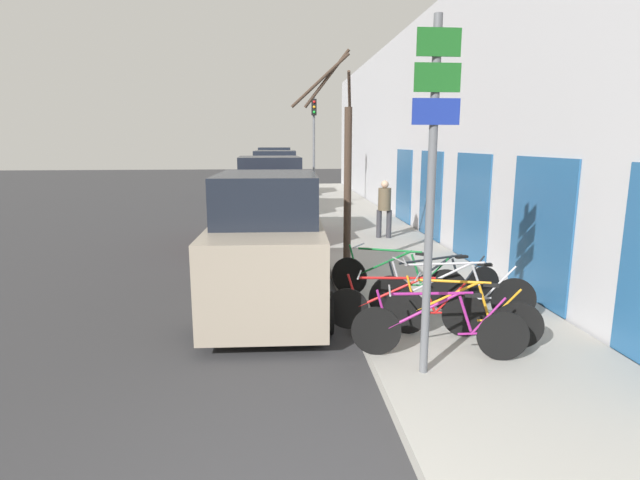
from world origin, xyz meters
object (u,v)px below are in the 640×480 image
object	(u,v)px
bicycle_2	(405,308)
traffic_light	(314,137)
parked_car_1	(270,204)
bicycle_4	(437,287)
street_tree	(345,173)
signpost	(432,182)
bicycle_1	(460,314)
parked_car_3	(275,175)
parked_car_2	(276,186)
bicycle_5	(396,279)
parked_car_0	(268,246)
bicycle_3	(452,295)
pedestrian_near	(384,205)
bicycle_0	(439,329)

from	to	relation	value
bicycle_2	traffic_light	distance (m)	14.49
parked_car_1	bicycle_4	bearing A→B (deg)	-69.16
parked_car_1	street_tree	distance (m)	4.12
signpost	bicycle_1	distance (m)	2.20
street_tree	traffic_light	world-z (taller)	traffic_light
traffic_light	parked_car_3	bearing A→B (deg)	108.07
bicycle_4	parked_car_3	bearing A→B (deg)	-6.35
bicycle_2	parked_car_2	xyz separation A→B (m)	(-1.72, 13.26, 0.61)
bicycle_1	bicycle_2	size ratio (longest dim) A/B	0.89
signpost	bicycle_2	distance (m)	2.25
signpost	traffic_light	size ratio (longest dim) A/B	0.88
bicycle_5	bicycle_4	bearing A→B (deg)	-97.58
parked_car_0	parked_car_2	world-z (taller)	parked_car_2
bicycle_1	parked_car_0	bearing A→B (deg)	75.11
bicycle_3	pedestrian_near	world-z (taller)	pedestrian_near
parked_car_1	pedestrian_near	xyz separation A→B (m)	(3.19, -0.30, -0.01)
parked_car_2	traffic_light	bearing A→B (deg)	34.03
bicycle_2	parked_car_1	xyz separation A→B (m)	(-1.92, 7.39, 0.58)
bicycle_0	traffic_light	size ratio (longest dim) A/B	0.48
parked_car_0	traffic_light	world-z (taller)	traffic_light
parked_car_0	parked_car_1	distance (m)	5.56
parked_car_2	parked_car_3	bearing A→B (deg)	91.65
bicycle_0	bicycle_1	bearing A→B (deg)	-31.15
parked_car_1	street_tree	world-z (taller)	street_tree
bicycle_0	parked_car_1	xyz separation A→B (m)	(-2.13, 8.25, 0.57)
bicycle_3	parked_car_2	bearing A→B (deg)	19.37
parked_car_0	street_tree	distance (m)	2.72
bicycle_4	bicycle_5	bearing A→B (deg)	34.25
bicycle_0	street_tree	world-z (taller)	street_tree
parked_car_3	bicycle_1	bearing A→B (deg)	-80.96
signpost	parked_car_3	distance (m)	20.48
bicycle_5	traffic_light	distance (m)	13.15
bicycle_1	pedestrian_near	bearing A→B (deg)	20.67
signpost	parked_car_1	xyz separation A→B (m)	(-1.83, 8.64, -1.28)
signpost	bicycle_2	bearing A→B (deg)	85.71
bicycle_3	traffic_light	size ratio (longest dim) A/B	0.55
bicycle_5	parked_car_2	distance (m)	12.07
bicycle_4	parked_car_0	distance (m)	2.88
parked_car_0	parked_car_2	xyz separation A→B (m)	(0.20, 11.43, 0.07)
bicycle_1	pedestrian_near	xyz separation A→B (m)	(0.60, 7.45, 0.56)
bicycle_4	parked_car_1	distance (m)	7.07
signpost	parked_car_2	xyz separation A→B (m)	(-1.63, 14.51, -1.26)
parked_car_0	parked_car_1	xyz separation A→B (m)	(-0.01, 5.56, 0.04)
bicycle_3	parked_car_0	size ratio (longest dim) A/B	0.54
parked_car_3	signpost	bearing A→B (deg)	-83.39
parked_car_3	street_tree	xyz separation A→B (m)	(1.38, -15.39, 1.02)
signpost	bicycle_5	distance (m)	3.21
bicycle_1	parked_car_0	xyz separation A→B (m)	(-2.59, 2.18, 0.54)
bicycle_3	pedestrian_near	distance (m)	6.71
bicycle_0	traffic_light	bearing A→B (deg)	12.74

